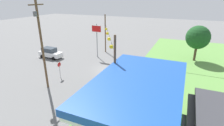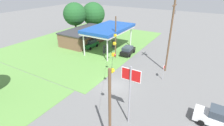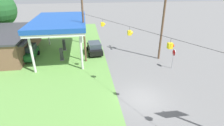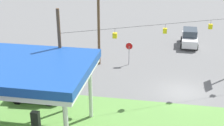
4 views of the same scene
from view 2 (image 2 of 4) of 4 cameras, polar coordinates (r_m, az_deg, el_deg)
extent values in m
plane|color=slate|center=(25.89, 0.57, -7.45)|extent=(160.00, 160.00, 0.00)
cube|color=#5B8E42|center=(44.96, -8.37, 6.79)|extent=(36.00, 28.00, 0.04)
cube|color=silver|center=(37.65, -1.01, 10.70)|extent=(11.51, 6.79, 0.35)
cube|color=#19479E|center=(37.54, -1.02, 11.36)|extent=(11.71, 6.99, 0.55)
cylinder|color=silver|center=(32.78, -1.55, 4.12)|extent=(0.28, 0.28, 4.40)
cylinder|color=silver|center=(41.40, 6.14, 8.48)|extent=(0.28, 0.28, 4.40)
cylinder|color=silver|center=(35.90, -9.16, 5.69)|extent=(0.28, 0.28, 4.40)
cylinder|color=silver|center=(43.92, -0.56, 9.59)|extent=(0.28, 0.28, 4.40)
cube|color=brown|center=(44.39, -8.62, 8.62)|extent=(12.26, 6.53, 3.13)
cube|color=#333338|center=(43.95, -8.76, 10.73)|extent=(12.56, 6.83, 0.24)
cube|color=#333338|center=(41.91, -4.81, 9.70)|extent=(11.04, 0.70, 0.20)
cube|color=gray|center=(37.48, -2.52, 3.34)|extent=(0.71, 0.56, 0.12)
cube|color=#333338|center=(37.17, -2.55, 4.58)|extent=(0.55, 0.40, 1.61)
cube|color=black|center=(36.95, -2.28, 4.99)|extent=(0.39, 0.03, 0.24)
cube|color=gray|center=(40.58, 0.48, 5.10)|extent=(0.71, 0.56, 0.12)
cube|color=#333338|center=(40.29, 0.49, 6.25)|extent=(0.55, 0.40, 1.61)
cube|color=black|center=(40.09, 0.76, 6.64)|extent=(0.39, 0.03, 0.24)
cube|color=black|center=(36.72, 5.19, 3.87)|extent=(4.42, 2.17, 0.73)
cube|color=#333D47|center=(36.24, 5.08, 4.80)|extent=(2.48, 1.87, 0.70)
cylinder|color=black|center=(38.33, 4.59, 4.24)|extent=(0.69, 0.27, 0.68)
cylinder|color=black|center=(37.72, 7.26, 3.76)|extent=(0.69, 0.27, 0.68)
cylinder|color=black|center=(36.03, 2.99, 2.90)|extent=(0.69, 0.27, 0.68)
cylinder|color=black|center=(35.39, 5.79, 2.37)|extent=(0.69, 0.27, 0.68)
cube|color=#1E602D|center=(40.73, -7.07, 6.01)|extent=(4.18, 1.97, 0.81)
cube|color=#333D47|center=(40.66, -6.91, 7.17)|extent=(2.32, 1.77, 0.78)
cylinder|color=black|center=(39.37, -7.13, 4.69)|extent=(0.69, 0.24, 0.68)
cylinder|color=black|center=(40.53, -9.22, 5.16)|extent=(0.69, 0.24, 0.68)
cylinder|color=black|center=(41.25, -4.89, 5.76)|extent=(0.69, 0.24, 0.68)
cylinder|color=black|center=(42.36, -6.95, 6.19)|extent=(0.69, 0.24, 0.68)
cube|color=white|center=(22.21, 31.50, -15.54)|extent=(2.00, 4.90, 0.91)
cube|color=#333D47|center=(21.74, 32.79, -13.93)|extent=(1.78, 2.72, 0.82)
cylinder|color=black|center=(21.66, 27.02, -17.07)|extent=(0.24, 0.69, 0.68)
cylinder|color=black|center=(23.16, 27.65, -14.20)|extent=(0.24, 0.69, 0.68)
cylinder|color=#99999E|center=(28.12, 16.36, -3.27)|extent=(0.08, 0.08, 2.10)
cylinder|color=white|center=(27.65, 16.62, -1.35)|extent=(0.80, 0.03, 0.80)
cylinder|color=red|center=(27.65, 16.62, -1.35)|extent=(0.70, 0.03, 0.70)
cylinder|color=gray|center=(18.10, 5.76, -10.74)|extent=(0.18, 0.18, 6.73)
cube|color=white|center=(16.88, 6.26, -3.89)|extent=(0.06, 2.06, 1.29)
cube|color=red|center=(16.88, 6.26, -3.89)|extent=(0.07, 1.94, 1.17)
cylinder|color=brown|center=(29.34, 18.34, 7.70)|extent=(0.28, 0.28, 11.56)
cube|color=brown|center=(28.37, 19.74, 17.32)|extent=(2.20, 0.14, 0.14)
cylinder|color=#59595B|center=(28.84, 19.60, 15.42)|extent=(0.44, 0.44, 0.60)
cylinder|color=brown|center=(14.97, -0.72, -15.93)|extent=(0.24, 0.24, 8.18)
cylinder|color=brown|center=(33.83, 1.19, 8.18)|extent=(0.24, 0.24, 8.18)
cylinder|color=black|center=(23.10, 0.64, 6.03)|extent=(18.57, 10.02, 0.02)
cylinder|color=black|center=(17.32, -0.02, -1.35)|extent=(0.02, 0.02, 0.35)
cube|color=yellow|center=(17.49, -0.02, -2.46)|extent=(0.32, 0.32, 0.40)
sphere|color=yellow|center=(17.42, 0.46, -2.59)|extent=(0.28, 0.28, 0.28)
cylinder|color=black|center=(21.18, 0.46, 3.72)|extent=(0.02, 0.02, 0.35)
cube|color=yellow|center=(21.32, 0.45, 2.78)|extent=(0.32, 0.32, 0.40)
sphere|color=red|center=(21.24, 0.85, 2.69)|extent=(0.28, 0.28, 0.28)
cylinder|color=black|center=(25.15, 0.79, 7.21)|extent=(0.02, 0.02, 0.35)
cube|color=yellow|center=(25.27, 0.78, 6.41)|extent=(0.32, 0.32, 0.40)
sphere|color=yellow|center=(25.19, 1.12, 6.34)|extent=(0.28, 0.28, 0.28)
cylinder|color=black|center=(29.19, 1.03, 9.75)|extent=(0.02, 0.02, 0.35)
cube|color=yellow|center=(29.29, 1.03, 9.04)|extent=(0.32, 0.32, 0.40)
sphere|color=yellow|center=(29.21, 1.32, 8.99)|extent=(0.28, 0.28, 0.28)
cylinder|color=#4C3828|center=(50.56, -11.65, 10.65)|extent=(0.44, 0.44, 3.52)
sphere|color=#1E5123|center=(49.72, -12.08, 15.34)|extent=(6.12, 6.12, 6.12)
cylinder|color=#4C3828|center=(54.63, -5.91, 11.54)|extent=(0.44, 0.44, 2.51)
sphere|color=#1E5123|center=(53.85, -6.10, 15.64)|extent=(6.76, 6.76, 6.76)
camera|label=1|loc=(49.01, 3.86, 22.33)|focal=28.00mm
camera|label=3|loc=(17.37, -36.96, 6.85)|focal=28.00mm
camera|label=4|loc=(41.77, -31.89, 19.95)|focal=50.00mm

